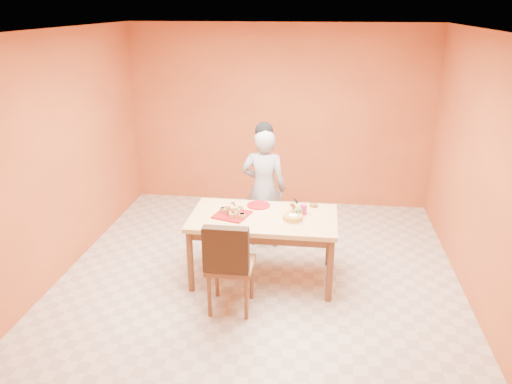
# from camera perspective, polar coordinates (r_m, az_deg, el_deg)

# --- Properties ---
(floor) EXTENTS (5.00, 5.00, 0.00)m
(floor) POSITION_cam_1_polar(r_m,az_deg,el_deg) (5.71, 0.20, -10.25)
(floor) COLOR beige
(floor) RESTS_ON ground
(ceiling) EXTENTS (5.00, 5.00, 0.00)m
(ceiling) POSITION_cam_1_polar(r_m,az_deg,el_deg) (4.90, 0.24, 17.94)
(ceiling) COLOR silver
(ceiling) RESTS_ON wall_back
(wall_back) EXTENTS (4.50, 0.00, 4.50)m
(wall_back) POSITION_cam_1_polar(r_m,az_deg,el_deg) (7.55, 2.69, 8.57)
(wall_back) COLOR #CE612F
(wall_back) RESTS_ON floor
(wall_left) EXTENTS (0.00, 5.00, 5.00)m
(wall_left) POSITION_cam_1_polar(r_m,az_deg,el_deg) (5.86, -22.20, 3.44)
(wall_left) COLOR #CE612F
(wall_left) RESTS_ON floor
(wall_right) EXTENTS (0.00, 5.00, 5.00)m
(wall_right) POSITION_cam_1_polar(r_m,az_deg,el_deg) (5.36, 24.84, 1.51)
(wall_right) COLOR #CE612F
(wall_right) RESTS_ON floor
(dining_table) EXTENTS (1.60, 0.90, 0.76)m
(dining_table) POSITION_cam_1_polar(r_m,az_deg,el_deg) (5.50, 0.85, -3.67)
(dining_table) COLOR tan
(dining_table) RESTS_ON floor
(dining_chair) EXTENTS (0.46, 0.54, 1.00)m
(dining_chair) POSITION_cam_1_polar(r_m,az_deg,el_deg) (5.01, -2.97, -8.15)
(dining_chair) COLOR brown
(dining_chair) RESTS_ON floor
(pastry_pile) EXTENTS (0.31, 0.31, 0.10)m
(pastry_pile) POSITION_cam_1_polar(r_m,az_deg,el_deg) (5.46, -2.77, -2.01)
(pastry_pile) COLOR tan
(pastry_pile) RESTS_ON pastry_platter
(person) EXTENTS (0.57, 0.38, 1.54)m
(person) POSITION_cam_1_polar(r_m,az_deg,el_deg) (6.24, 0.89, 0.40)
(person) COLOR gray
(person) RESTS_ON floor
(pastry_platter) EXTENTS (0.43, 0.43, 0.02)m
(pastry_platter) POSITION_cam_1_polar(r_m,az_deg,el_deg) (5.48, -2.76, -2.60)
(pastry_platter) COLOR maroon
(pastry_platter) RESTS_ON dining_table
(red_dinner_plate) EXTENTS (0.27, 0.27, 0.02)m
(red_dinner_plate) POSITION_cam_1_polar(r_m,az_deg,el_deg) (5.73, 0.29, -1.52)
(red_dinner_plate) COLOR maroon
(red_dinner_plate) RESTS_ON dining_table
(white_cake_plate) EXTENTS (0.32, 0.32, 0.01)m
(white_cake_plate) POSITION_cam_1_polar(r_m,az_deg,el_deg) (5.36, 4.21, -3.24)
(white_cake_plate) COLOR white
(white_cake_plate) RESTS_ON dining_table
(sponge_cake) EXTENTS (0.28, 0.28, 0.05)m
(sponge_cake) POSITION_cam_1_polar(r_m,az_deg,el_deg) (5.35, 4.21, -2.93)
(sponge_cake) COLOR gold
(sponge_cake) RESTS_ON white_cake_plate
(cake_server) EXTENTS (0.14, 0.28, 0.01)m
(cake_server) POSITION_cam_1_polar(r_m,az_deg,el_deg) (5.50, 4.45, -1.88)
(cake_server) COLOR silver
(cake_server) RESTS_ON sponge_cake
(egg_ornament) EXTENTS (0.10, 0.08, 0.12)m
(egg_ornament) POSITION_cam_1_polar(r_m,az_deg,el_deg) (5.44, 4.85, -2.25)
(egg_ornament) COLOR olive
(egg_ornament) RESTS_ON dining_table
(magenta_glass) EXTENTS (0.09, 0.09, 0.11)m
(magenta_glass) POSITION_cam_1_polar(r_m,az_deg,el_deg) (5.52, 5.44, -2.00)
(magenta_glass) COLOR #BF1C6C
(magenta_glass) RESTS_ON dining_table
(checker_tin) EXTENTS (0.12, 0.12, 0.03)m
(checker_tin) POSITION_cam_1_polar(r_m,az_deg,el_deg) (5.75, 6.61, -1.52)
(checker_tin) COLOR #3C2210
(checker_tin) RESTS_ON dining_table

